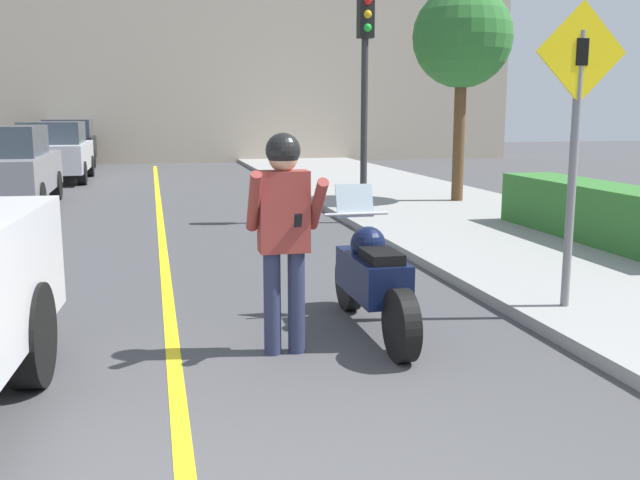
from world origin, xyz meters
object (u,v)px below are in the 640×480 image
Objects in this scene: crossing_sign at (576,127)px; traffic_light at (365,63)px; motorcycle at (372,279)px; parked_car_black at (70,142)px; person_biker at (284,219)px; parked_car_silver at (54,151)px; parked_car_grey at (3,167)px; street_tree at (462,39)px.

traffic_light is at bearing 91.58° from crossing_sign.
motorcycle is 22.31m from parked_car_black.
person_biker reaches higher than parked_car_silver.
crossing_sign is (1.95, -0.00, 1.33)m from motorcycle.
traffic_light is at bearing 68.06° from person_biker.
crossing_sign reaches higher than parked_car_grey.
parked_car_black is (-6.53, 15.62, -1.93)m from traffic_light.
motorcycle is at bearing 24.12° from person_biker.
parked_car_grey is (-3.97, 10.09, -0.26)m from person_biker.
motorcycle is at bearing -73.72° from parked_car_silver.
motorcycle is 0.51× the size of parked_car_grey.
parked_car_silver is (-6.49, 15.57, -0.96)m from crossing_sign.
crossing_sign is 16.90m from parked_car_silver.
crossing_sign is 0.65× the size of street_tree.
motorcycle is at bearing -77.69° from parked_car_black.
crossing_sign is 0.74× the size of traffic_light.
crossing_sign is at bearing -0.08° from motorcycle.
motorcycle is 16.22m from parked_car_silver.
person_biker is at bearing -122.12° from street_tree.
parked_car_black is (0.08, 12.09, 0.00)m from parked_car_grey.
traffic_light is at bearing -56.06° from parked_car_silver.
crossing_sign is at bearing -55.06° from parked_car_grey.
parked_car_grey and parked_car_silver have the same top height.
parked_car_black reaches higher than motorcycle.
street_tree is (5.22, 8.32, 2.29)m from person_biker.
street_tree is 16.78m from parked_car_black.
street_tree is (2.58, 1.76, 0.63)m from traffic_light.
parked_car_grey is 5.87m from parked_car_silver.
parked_car_silver reaches higher than motorcycle.
parked_car_silver and parked_car_black have the same top height.
parked_car_black is at bearing 112.69° from traffic_light.
motorcycle is 1.13m from person_biker.
person_biker reaches higher than parked_car_grey.
crossing_sign reaches higher than person_biker.
traffic_light is 7.74m from parked_car_grey.
parked_car_black is (-6.70, 21.80, -0.96)m from crossing_sign.
traffic_light is 11.49m from parked_car_silver.
parked_car_grey is 1.00× the size of parked_car_silver.
person_biker is at bearing -80.06° from parked_car_black.
street_tree reaches higher than parked_car_black.
street_tree is at bearing 57.88° from person_biker.
person_biker is 2.92m from crossing_sign.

